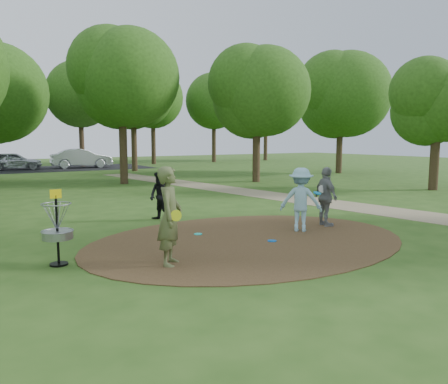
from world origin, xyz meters
TOP-DOWN VIEW (x-y plane):
  - ground at (0.00, 0.00)m, footprint 100.00×100.00m
  - dirt_clearing at (0.00, 0.00)m, footprint 8.40×8.40m
  - footpath at (6.50, 2.00)m, footprint 7.55×39.89m
  - parking_lot at (2.00, 30.00)m, footprint 14.00×8.00m
  - player_observer_with_disc at (-2.58, -0.89)m, footprint 0.82×0.87m
  - player_throwing_with_disc at (1.81, 0.14)m, footprint 1.35×1.27m
  - player_walking_with_disc at (-0.80, 3.63)m, footprint 0.77×0.88m
  - player_waiting_with_disc at (2.90, 0.28)m, footprint 0.63×1.08m
  - disc_ground_cyan at (-0.80, 1.23)m, footprint 0.22×0.22m
  - disc_ground_blue at (0.38, -0.42)m, footprint 0.22×0.22m
  - car_left at (-1.91, 30.29)m, footprint 4.37×2.04m
  - car_right at (3.35, 29.74)m, footprint 5.15×2.17m
  - disc_golf_basket at (-4.50, 0.30)m, footprint 0.63×0.63m
  - tree_ring at (1.25, 8.61)m, footprint 37.83×45.34m

SIDE VIEW (x-z plane):
  - ground at x=0.00m, z-range 0.00..0.00m
  - parking_lot at x=2.00m, z-range 0.00..0.01m
  - footpath at x=6.50m, z-range 0.00..0.01m
  - dirt_clearing at x=0.00m, z-range 0.00..0.02m
  - disc_ground_cyan at x=-0.80m, z-range 0.02..0.04m
  - disc_ground_blue at x=0.38m, z-range 0.02..0.04m
  - car_left at x=-1.91m, z-range 0.00..1.45m
  - player_walking_with_disc at x=-0.80m, z-range 0.00..1.53m
  - car_right at x=3.35m, z-range 0.00..1.66m
  - player_waiting_with_disc at x=2.90m, z-range 0.00..1.73m
  - disc_golf_basket at x=-4.50m, z-range 0.10..1.64m
  - player_throwing_with_disc at x=1.81m, z-range 0.00..1.75m
  - player_observer_with_disc at x=-2.58m, z-range 0.00..1.99m
  - tree_ring at x=1.25m, z-range 0.74..9.71m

